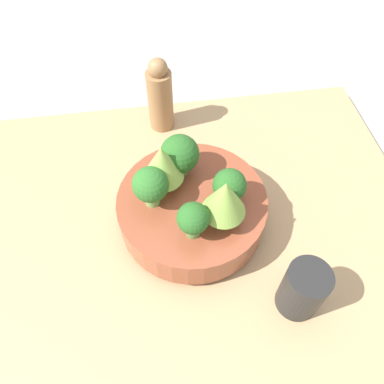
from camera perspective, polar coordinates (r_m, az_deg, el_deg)
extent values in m
plane|color=#ADA89E|center=(0.74, 0.85, -5.39)|extent=(6.00, 6.00, 0.00)
cube|color=tan|center=(0.72, 0.87, -4.59)|extent=(0.83, 0.65, 0.04)
cylinder|color=brown|center=(0.69, 0.00, -4.22)|extent=(0.12, 0.12, 0.01)
cylinder|color=brown|center=(0.66, 0.00, -2.54)|extent=(0.26, 0.26, 0.06)
cylinder|color=#7AB256|center=(0.63, -6.07, -0.76)|extent=(0.03, 0.03, 0.03)
sphere|color=#2D6B28|center=(0.60, -6.35, 1.15)|extent=(0.06, 0.06, 0.06)
cylinder|color=#7AB256|center=(0.65, -4.29, 1.67)|extent=(0.02, 0.02, 0.03)
cone|color=#93B751|center=(0.61, -4.57, 4.47)|extent=(0.07, 0.07, 0.07)
cylinder|color=#6BA34C|center=(0.66, -1.81, 3.77)|extent=(0.03, 0.03, 0.02)
sphere|color=#286023|center=(0.64, -1.89, 5.84)|extent=(0.07, 0.07, 0.07)
cylinder|color=#6BA34C|center=(0.63, 5.51, -0.62)|extent=(0.02, 0.02, 0.02)
sphere|color=#286023|center=(0.61, 5.74, 1.05)|extent=(0.06, 0.06, 0.06)
cylinder|color=#609347|center=(0.59, 0.16, -5.63)|extent=(0.02, 0.02, 0.03)
sphere|color=#286023|center=(0.56, 0.16, -4.02)|extent=(0.05, 0.05, 0.05)
cylinder|color=#609347|center=(0.60, 4.68, -3.59)|extent=(0.02, 0.02, 0.03)
cone|color=#84AD47|center=(0.56, 5.03, -0.83)|extent=(0.07, 0.07, 0.07)
cylinder|color=black|center=(0.61, 16.51, -14.08)|extent=(0.07, 0.07, 0.10)
cylinder|color=#997047|center=(0.82, -4.84, 13.71)|extent=(0.05, 0.05, 0.14)
sphere|color=#997047|center=(0.77, -5.27, 18.29)|extent=(0.04, 0.04, 0.04)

